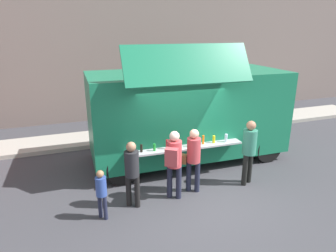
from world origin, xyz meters
TOP-DOWN VIEW (x-y plane):
  - ground_plane at (0.00, 0.00)m, footprint 60.00×60.00m
  - curb_strip at (-3.31, 4.93)m, footprint 28.00×1.60m
  - building_behind at (-2.31, 8.83)m, footprint 32.00×2.40m
  - food_truck_main at (0.70, 2.31)m, footprint 6.08×3.14m
  - trash_bin at (4.71, 4.63)m, footprint 0.60×0.60m
  - customer_front_ordering at (-0.02, 0.32)m, footprint 0.53×0.43m
  - customer_mid_with_backpack at (-0.60, 0.14)m, footprint 0.51×0.57m
  - customer_rear_waiting at (-1.63, 0.15)m, footprint 0.33×0.33m
  - customer_extra_browsing at (1.55, 0.18)m, footprint 0.37×0.37m
  - child_near_queue at (-2.37, -0.09)m, footprint 0.24×0.24m

SIDE VIEW (x-z plane):
  - ground_plane at x=0.00m, z-range 0.00..0.00m
  - curb_strip at x=-3.31m, z-range 0.00..0.15m
  - trash_bin at x=4.71m, z-range 0.00..1.00m
  - child_near_queue at x=-2.37m, z-range 0.11..1.29m
  - customer_rear_waiting at x=-1.63m, z-range 0.16..1.80m
  - customer_front_ordering at x=-0.02m, z-range 0.16..1.86m
  - customer_extra_browsing at x=1.55m, z-range 0.17..1.97m
  - customer_mid_with_backpack at x=-0.60m, z-range 0.20..1.96m
  - food_truck_main at x=0.70m, z-range -0.30..3.39m
  - building_behind at x=-2.31m, z-range 0.00..10.42m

